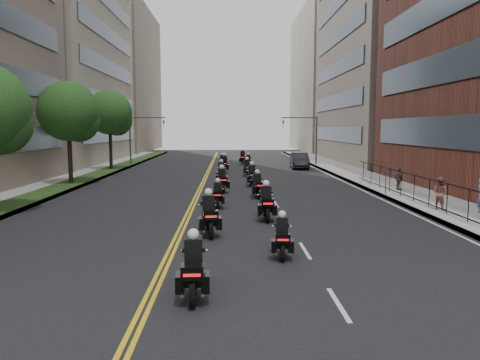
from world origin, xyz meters
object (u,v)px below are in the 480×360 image
Objects in this scene: parked_sedan at (299,161)px; motorcycle_7 at (252,176)px; motorcycle_2 at (209,217)px; motorcycle_6 at (222,181)px; motorcycle_12 at (222,161)px; pedestrian_b at (440,193)px; motorcycle_1 at (282,239)px; motorcycle_5 at (257,187)px; motorcycle_9 at (247,168)px; motorcycle_10 at (224,165)px; motorcycle_3 at (266,204)px; motorcycle_4 at (218,196)px; motorcycle_0 at (193,270)px; motorcycle_11 at (248,163)px; motorcycle_8 at (221,172)px; motorcycle_13 at (243,158)px; pedestrian_c at (399,179)px.

motorcycle_7 is at bearing -107.54° from parked_sedan.
motorcycle_6 is at bearing 81.18° from motorcycle_2.
motorcycle_12 is 1.24× the size of pedestrian_b.
motorcycle_1 is 0.89× the size of motorcycle_5.
motorcycle_1 is 26.14m from motorcycle_9.
motorcycle_10 is (-2.18, 29.40, 0.14)m from motorcycle_1.
motorcycle_6 is (-2.20, 2.57, 0.04)m from motorcycle_5.
motorcycle_1 is 19.05m from motorcycle_7.
motorcycle_3 reaches higher than motorcycle_6.
motorcycle_3 is 4.17m from motorcycle_4.
motorcycle_6 is at bearing -89.33° from motorcycle_10.
motorcycle_0 is 29.92m from motorcycle_9.
motorcycle_11 is at bearing 85.60° from motorcycle_7.
motorcycle_2 is 31.57m from parked_sedan.
motorcycle_3 is at bearing 94.75° from motorcycle_1.
motorcycle_12 is at bearing 94.93° from motorcycle_3.
motorcycle_4 is at bearing 46.87° from pedestrian_b.
motorcycle_8 is 0.94× the size of motorcycle_13.
parked_sedan reaches higher than motorcycle_12.
motorcycle_6 is 11.72m from pedestrian_c.
motorcycle_6 reaches higher than motorcycle_8.
pedestrian_b is (3.20, -25.83, 0.15)m from parked_sedan.
motorcycle_12 is at bearing 91.56° from motorcycle_8.
motorcycle_6 is at bearing 20.75° from pedestrian_b.
motorcycle_9 is 14.50m from pedestrian_c.
pedestrian_c reaches higher than motorcycle_12.
parked_sedan is (5.71, 27.46, 0.10)m from motorcycle_3.
pedestrian_b reaches higher than parked_sedan.
motorcycle_13 reaches higher than motorcycle_0.
motorcycle_12 is at bearing 168.50° from parked_sedan.
motorcycle_12 is (-2.39, 9.83, -0.07)m from motorcycle_9.
pedestrian_c is (11.87, -7.18, 0.21)m from motorcycle_8.
pedestrian_b reaches higher than motorcycle_4.
motorcycle_6 reaches higher than motorcycle_12.
motorcycle_1 is 1.01× the size of motorcycle_12.
motorcycle_0 is at bearing -89.99° from motorcycle_12.
pedestrian_b is (11.55, 11.57, 0.29)m from motorcycle_0.
motorcycle_2 is 1.01× the size of motorcycle_3.
motorcycle_3 is 6.93m from motorcycle_5.
pedestrian_b is at bearing -79.13° from parked_sedan.
pedestrian_c is (12.07, 12.04, 0.16)m from motorcycle_2.
pedestrian_c is at bearing -24.70° from motorcycle_7.
motorcycle_11 is at bearing -161.63° from parked_sedan.
motorcycle_7 is at bearing -96.59° from motorcycle_9.
pedestrian_c is at bearing -58.08° from motorcycle_11.
motorcycle_10 reaches higher than motorcycle_0.
motorcycle_5 is 0.94× the size of motorcycle_6.
motorcycle_9 reaches higher than pedestrian_c.
motorcycle_12 is at bearing 96.55° from motorcycle_9.
motorcycle_4 is at bearing 81.00° from motorcycle_2.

